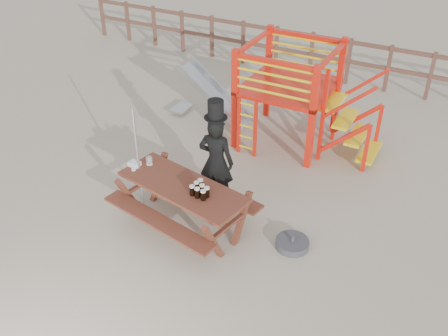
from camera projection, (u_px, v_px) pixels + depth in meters
ground at (188, 234)px, 8.10m from camera, size 60.00×60.00×0.00m
back_fence at (330, 53)px, 12.82m from camera, size 15.09×0.09×1.20m
playground_fort at (284, 92)px, 10.08m from camera, size 4.71×1.84×2.10m
picnic_table at (183, 201)px, 7.98m from camera, size 2.37×1.84×0.83m
man_with_hat at (216, 160)px, 8.32m from camera, size 0.66×0.48×1.98m
metal_pole at (138, 161)px, 8.13m from camera, size 0.04×0.04×1.92m
parasol_base at (292, 244)px, 7.81m from camera, size 0.53×0.53×0.22m
paper_bag at (134, 164)px, 8.24m from camera, size 0.18×0.15×0.08m
stout_pints at (200, 190)px, 7.55m from camera, size 0.30×0.31×0.17m
empty_glasses at (144, 163)px, 8.21m from camera, size 0.23×0.35×0.15m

